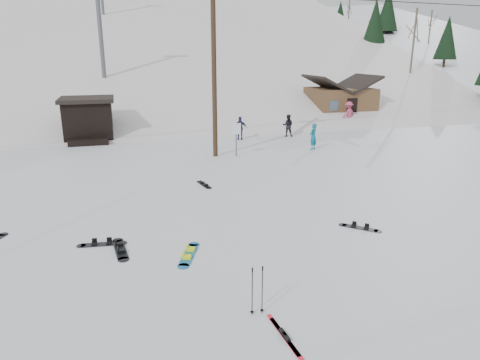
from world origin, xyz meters
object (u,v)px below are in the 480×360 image
object	(u,v)px
utility_pole	(214,70)
cabin	(340,103)
hero_snowboard	(189,254)
hero_skis	(285,336)

from	to	relation	value
utility_pole	cabin	world-z (taller)	utility_pole
utility_pole	hero_snowboard	xyz separation A→B (m)	(-3.39, -11.75, -4.65)
hero_snowboard	hero_skis	distance (m)	4.36
cabin	hero_snowboard	bearing A→B (deg)	-127.01
cabin	hero_snowboard	size ratio (longest dim) A/B	3.38
utility_pole	hero_skis	xyz separation A→B (m)	(-2.09, -15.91, -4.66)
hero_skis	utility_pole	bearing A→B (deg)	77.81
hero_skis	cabin	bearing A→B (deg)	55.08
utility_pole	hero_snowboard	world-z (taller)	utility_pole
utility_pole	hero_skis	world-z (taller)	utility_pole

